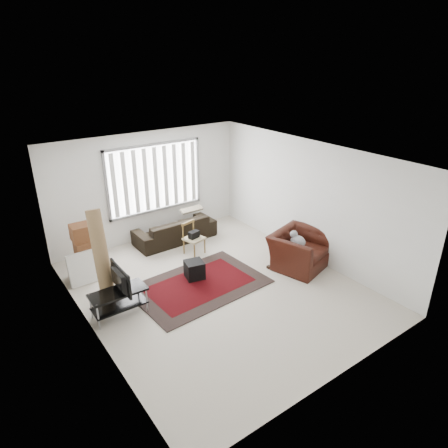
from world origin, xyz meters
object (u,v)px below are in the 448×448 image
Objects in this scene: sofa at (175,226)px; armchair at (300,247)px; tv_stand at (119,298)px; moving_boxes at (85,252)px; side_chair at (193,237)px.

armchair is (1.59, -2.76, 0.06)m from sofa.
tv_stand is 3.19m from sofa.
moving_boxes is 4.60m from armchair.
tv_stand is 3.99m from armchair.
moving_boxes is 1.51× the size of side_chair.
moving_boxes is at bearing 133.09° from armchair.
sofa reaches higher than side_chair.
moving_boxes is at bearing 154.55° from side_chair.
side_chair is at bearing -11.42° from moving_boxes.
armchair is (3.94, -0.61, 0.09)m from tv_stand.
side_chair is 0.52× the size of armchair.
moving_boxes is 2.42m from side_chair.
moving_boxes reaches higher than armchair.
tv_stand is 1.31× the size of side_chair.
moving_boxes is 0.57× the size of sofa.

